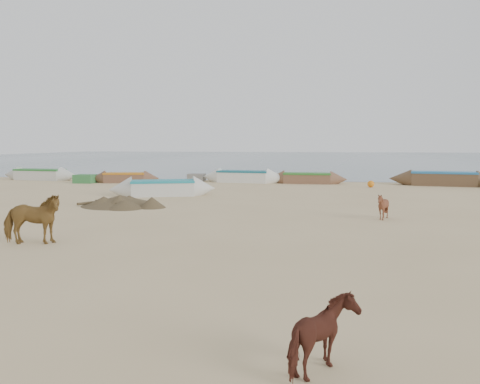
# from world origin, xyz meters

# --- Properties ---
(ground) EXTENTS (140.00, 140.00, 0.00)m
(ground) POSITION_xyz_m (0.00, 0.00, 0.00)
(ground) COLOR tan
(ground) RESTS_ON ground
(sea) EXTENTS (160.00, 160.00, 0.00)m
(sea) POSITION_xyz_m (0.00, 82.00, 0.01)
(sea) COLOR slate
(sea) RESTS_ON ground
(cow_adult) EXTENTS (1.84, 1.16, 1.44)m
(cow_adult) POSITION_xyz_m (-4.96, -1.66, 0.72)
(cow_adult) COLOR brown
(cow_adult) RESTS_ON ground
(calf_front) EXTENTS (1.16, 1.12, 0.99)m
(calf_front) POSITION_xyz_m (5.33, 4.53, 0.50)
(calf_front) COLOR brown
(calf_front) RESTS_ON ground
(calf_right) EXTENTS (0.92, 1.04, 0.95)m
(calf_right) POSITION_xyz_m (3.16, -7.83, 0.48)
(calf_right) COLOR #4F2419
(calf_right) RESTS_ON ground
(near_canoe) EXTENTS (5.87, 3.31, 0.85)m
(near_canoe) POSITION_xyz_m (-5.48, 10.79, 0.42)
(near_canoe) COLOR beige
(near_canoe) RESTS_ON ground
(debris_pile) EXTENTS (4.21, 4.21, 0.47)m
(debris_pile) POSITION_xyz_m (-6.09, 6.70, 0.23)
(debris_pile) COLOR brown
(debris_pile) RESTS_ON ground
(waterline_canoes) EXTENTS (59.59, 4.06, 0.95)m
(waterline_canoes) POSITION_xyz_m (0.69, 19.82, 0.42)
(waterline_canoes) COLOR brown
(waterline_canoes) RESTS_ON ground
(beach_clutter) EXTENTS (44.63, 4.08, 0.64)m
(beach_clutter) POSITION_xyz_m (3.66, 19.23, 0.30)
(beach_clutter) COLOR #327039
(beach_clutter) RESTS_ON ground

